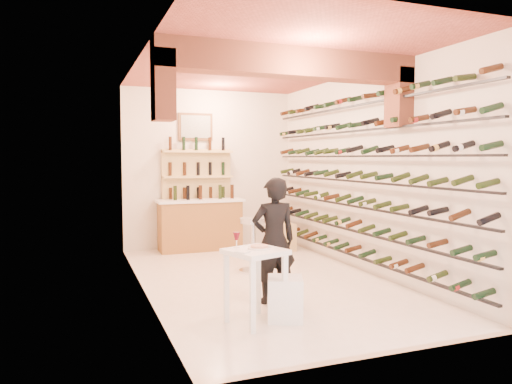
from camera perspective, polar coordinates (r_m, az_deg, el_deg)
ground at (r=7.38m, az=0.83°, el=-10.28°), size 6.00×6.00×0.00m
room_shell at (r=6.92m, az=1.64°, el=7.57°), size 3.52×6.02×3.21m
wine_rack at (r=7.85m, az=11.32°, el=1.94°), size 0.32×5.70×2.56m
back_counter at (r=9.67m, az=-6.58°, el=-3.67°), size 1.70×0.62×1.29m
back_shelving at (r=9.84m, az=-6.95°, el=0.18°), size 1.40×0.31×2.73m
tasting_table at (r=5.38m, az=-0.10°, el=-8.29°), size 0.72×0.72×1.00m
white_stool at (r=5.60m, az=3.45°, el=-12.39°), size 0.51×0.51×0.48m
person at (r=6.11m, az=2.11°, el=-5.69°), size 0.59×0.40×1.58m
chrome_barstool at (r=7.78m, az=-0.36°, el=-5.75°), size 0.45×0.45×0.87m
crate_lower at (r=9.57m, az=3.19°, el=-6.14°), size 0.45×0.32×0.27m
crate_upper at (r=9.53m, az=3.19°, el=-4.56°), size 0.46×0.32×0.26m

